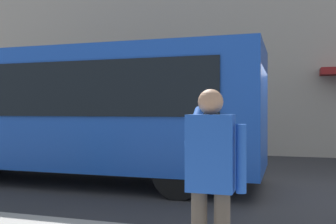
% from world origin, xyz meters
% --- Properties ---
extents(ground_plane, '(60.00, 60.00, 0.00)m').
position_xyz_m(ground_plane, '(0.00, 0.00, 0.00)').
color(ground_plane, '#2B2B2D').
extents(red_bus, '(9.05, 2.54, 3.08)m').
position_xyz_m(red_bus, '(4.75, 0.21, 1.68)').
color(red_bus, '#1947AD').
rests_on(red_bus, ground_plane).
extents(pedestrian_photographer, '(0.53, 0.52, 1.70)m').
position_xyz_m(pedestrian_photographer, '(0.42, 4.99, 1.14)').
color(pedestrian_photographer, '#4C4238').
rests_on(pedestrian_photographer, sidewalk_curb).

